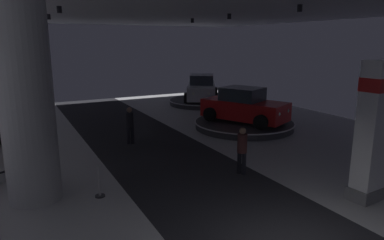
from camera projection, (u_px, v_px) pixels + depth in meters
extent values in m
cylinder|color=black|center=(59.00, 9.00, 11.45)|extent=(0.16, 0.16, 0.22)
cylinder|color=black|center=(49.00, 17.00, 14.92)|extent=(0.16, 0.16, 0.22)
cylinder|color=black|center=(300.00, 8.00, 10.97)|extent=(0.16, 0.16, 0.22)
cylinder|color=black|center=(229.00, 16.00, 14.65)|extent=(0.16, 0.16, 0.22)
cylinder|color=black|center=(192.00, 21.00, 17.68)|extent=(0.16, 0.16, 0.22)
cylinder|color=#ADADB2|center=(26.00, 102.00, 9.19)|extent=(1.39, 1.39, 5.50)
cube|color=slate|center=(368.00, 192.00, 9.83)|extent=(1.31, 0.74, 0.35)
cube|color=white|center=(376.00, 125.00, 9.40)|extent=(1.14, 0.64, 3.49)
cube|color=red|center=(381.00, 84.00, 9.16)|extent=(1.16, 0.67, 0.36)
cylinder|color=#333338|center=(202.00, 102.00, 24.29)|extent=(4.42, 4.42, 0.34)
cylinder|color=white|center=(202.00, 100.00, 24.26)|extent=(4.50, 4.50, 0.05)
cube|color=silver|center=(202.00, 91.00, 24.11)|extent=(3.69, 4.53, 0.90)
cube|color=#2D3842|center=(202.00, 80.00, 24.10)|extent=(2.31, 2.43, 0.70)
cylinder|color=black|center=(216.00, 98.00, 22.73)|extent=(0.54, 0.70, 0.68)
cylinder|color=black|center=(186.00, 98.00, 22.83)|extent=(0.54, 0.70, 0.68)
cylinder|color=black|center=(216.00, 92.00, 25.52)|extent=(0.54, 0.70, 0.68)
cylinder|color=black|center=(188.00, 92.00, 25.61)|extent=(0.54, 0.70, 0.68)
sphere|color=white|center=(209.00, 94.00, 22.06)|extent=(0.18, 0.18, 0.18)
sphere|color=white|center=(193.00, 94.00, 22.11)|extent=(0.18, 0.18, 0.18)
cylinder|color=black|center=(24.00, 116.00, 17.25)|extent=(0.67, 0.86, 0.84)
cylinder|color=black|center=(0.00, 136.00, 13.54)|extent=(0.43, 0.71, 0.68)
cylinder|color=#333338|center=(244.00, 125.00, 17.72)|extent=(4.93, 4.93, 0.34)
cylinder|color=white|center=(244.00, 122.00, 17.69)|extent=(5.02, 5.02, 0.05)
cube|color=red|center=(244.00, 109.00, 17.55)|extent=(3.36, 4.57, 0.90)
cube|color=#2D3842|center=(242.00, 94.00, 17.48)|extent=(2.20, 2.37, 0.70)
cylinder|color=black|center=(279.00, 115.00, 17.52)|extent=(0.48, 0.71, 0.68)
cylinder|color=black|center=(261.00, 122.00, 15.99)|extent=(0.48, 0.71, 0.68)
cylinder|color=black|center=(231.00, 108.00, 19.24)|extent=(0.48, 0.71, 0.68)
cylinder|color=black|center=(210.00, 114.00, 17.70)|extent=(0.48, 0.71, 0.68)
sphere|color=white|center=(288.00, 111.00, 16.67)|extent=(0.18, 0.18, 0.18)
sphere|color=white|center=(279.00, 114.00, 15.91)|extent=(0.18, 0.18, 0.18)
cylinder|color=black|center=(244.00, 163.00, 11.46)|extent=(0.14, 0.14, 0.80)
cylinder|color=black|center=(239.00, 162.00, 11.57)|extent=(0.14, 0.14, 0.80)
cylinder|color=#472323|center=(242.00, 143.00, 11.37)|extent=(0.32, 0.32, 0.62)
sphere|color=#99755B|center=(243.00, 131.00, 11.28)|extent=(0.22, 0.22, 0.22)
cylinder|color=black|center=(128.00, 135.00, 14.92)|extent=(0.14, 0.14, 0.80)
cylinder|color=black|center=(132.00, 135.00, 14.95)|extent=(0.14, 0.14, 0.80)
cylinder|color=black|center=(130.00, 120.00, 14.79)|extent=(0.32, 0.32, 0.62)
sphere|color=#99755B|center=(129.00, 110.00, 14.70)|extent=(0.22, 0.22, 0.22)
cylinder|color=#333338|center=(100.00, 196.00, 9.91)|extent=(0.28, 0.28, 0.04)
cylinder|color=#B2B2B7|center=(99.00, 181.00, 9.81)|extent=(0.07, 0.07, 0.96)
sphere|color=#B2B2B7|center=(98.00, 165.00, 9.71)|extent=(0.10, 0.10, 0.10)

